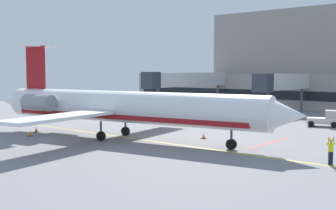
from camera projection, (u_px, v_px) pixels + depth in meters
The scene contains 11 objects.
ground at pixel (135, 139), 42.58m from camera, with size 120.00×120.00×0.11m.
terminal_building at pixel (318, 69), 77.62m from camera, with size 74.82×12.06×17.93m.
jet_bridge_west at pixel (186, 80), 74.25m from camera, with size 2.40×21.24×6.50m.
jet_bridge_east at pixel (283, 82), 65.76m from camera, with size 2.40×15.93×6.29m.
regional_jet at pixel (120, 107), 42.29m from camera, with size 34.95×25.48×9.46m.
baggage_tug at pixel (223, 111), 61.61m from camera, with size 4.34×3.19×1.95m.
pushback_tractor at pixel (325, 119), 51.76m from camera, with size 3.95×2.89×1.96m.
marshaller at pixel (331, 151), 30.63m from camera, with size 0.47×0.77×2.00m.
safety_cone_alpha at pixel (30, 134), 44.19m from camera, with size 0.47×0.47×0.55m.
safety_cone_bravo at pixel (204, 136), 42.58m from camera, with size 0.47×0.47×0.55m.
safety_cone_charlie at pixel (36, 130), 47.15m from camera, with size 0.47×0.47×0.55m.
Camera 1 is at (29.65, -30.18, 6.63)m, focal length 46.48 mm.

